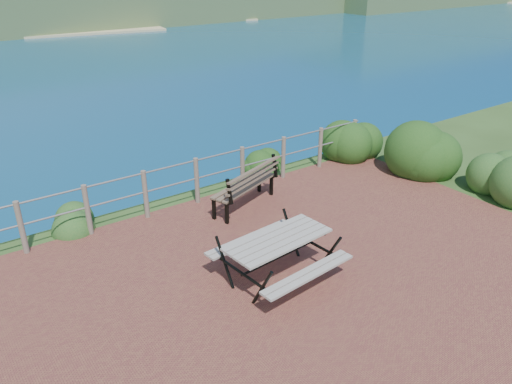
# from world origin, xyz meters

# --- Properties ---
(ground) EXTENTS (10.00, 7.00, 0.12)m
(ground) POSITION_xyz_m (0.00, 0.00, 0.00)
(ground) COLOR brown
(ground) RESTS_ON ground
(safety_railing) EXTENTS (9.40, 0.10, 1.00)m
(safety_railing) POSITION_xyz_m (0.00, 3.35, 0.57)
(safety_railing) COLOR #6B5B4C
(safety_railing) RESTS_ON ground
(picnic_table) EXTENTS (1.80, 1.51, 0.73)m
(picnic_table) POSITION_xyz_m (-0.31, 0.18, 0.47)
(picnic_table) COLOR gray
(picnic_table) RESTS_ON ground
(park_bench) EXTENTS (1.75, 0.98, 0.96)m
(park_bench) POSITION_xyz_m (0.69, 2.61, 0.64)
(park_bench) COLOR brown
(park_bench) RESTS_ON ground
(shrub_right_front) EXTENTS (1.63, 1.63, 2.31)m
(shrub_right_front) POSITION_xyz_m (5.26, 1.83, 0.00)
(shrub_right_front) COLOR #164817
(shrub_right_front) RESTS_ON ground
(shrub_right_back) EXTENTS (1.27, 1.27, 1.80)m
(shrub_right_back) POSITION_xyz_m (5.78, -0.18, 0.00)
(shrub_right_back) COLOR #205722
(shrub_right_back) RESTS_ON ground
(shrub_right_edge) EXTENTS (1.14, 1.14, 1.63)m
(shrub_right_edge) POSITION_xyz_m (4.65, 3.57, 0.00)
(shrub_right_edge) COLOR #164817
(shrub_right_edge) RESTS_ON ground
(shrub_lip_west) EXTENTS (0.81, 0.81, 0.57)m
(shrub_lip_west) POSITION_xyz_m (-2.63, 3.87, 0.00)
(shrub_lip_west) COLOR #205722
(shrub_lip_west) RESTS_ON ground
(shrub_lip_east) EXTENTS (0.82, 0.82, 0.59)m
(shrub_lip_east) POSITION_xyz_m (2.40, 4.25, 0.00)
(shrub_lip_east) COLOR #164817
(shrub_lip_east) RESTS_ON ground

